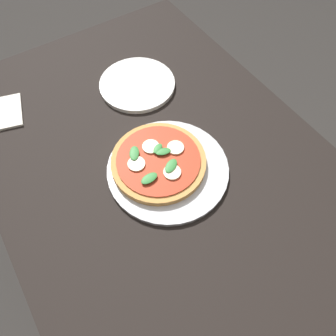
{
  "coord_description": "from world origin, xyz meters",
  "views": [
    {
      "loc": [
        0.36,
        -0.25,
        1.49
      ],
      "look_at": [
        -0.02,
        0.0,
        0.77
      ],
      "focal_mm": 34.8,
      "sensor_mm": 36.0,
      "label": 1
    }
  ],
  "objects_px": {
    "plate_white": "(137,84)",
    "serving_tray": "(168,169)",
    "napkin": "(6,112)",
    "pizza": "(158,161)",
    "dining_table": "(172,195)"
  },
  "relations": [
    {
      "from": "napkin",
      "to": "pizza",
      "type": "bearing_deg",
      "value": 34.78
    },
    {
      "from": "serving_tray",
      "to": "plate_white",
      "type": "distance_m",
      "value": 0.33
    },
    {
      "from": "pizza",
      "to": "napkin",
      "type": "relative_size",
      "value": 1.92
    },
    {
      "from": "serving_tray",
      "to": "napkin",
      "type": "bearing_deg",
      "value": -145.44
    },
    {
      "from": "dining_table",
      "to": "pizza",
      "type": "distance_m",
      "value": 0.14
    },
    {
      "from": "serving_tray",
      "to": "pizza",
      "type": "height_order",
      "value": "pizza"
    },
    {
      "from": "dining_table",
      "to": "plate_white",
      "type": "relative_size",
      "value": 5.86
    },
    {
      "from": "serving_tray",
      "to": "plate_white",
      "type": "height_order",
      "value": "plate_white"
    },
    {
      "from": "pizza",
      "to": "plate_white",
      "type": "xyz_separation_m",
      "value": [
        -0.29,
        0.1,
        -0.02
      ]
    },
    {
      "from": "dining_table",
      "to": "plate_white",
      "type": "distance_m",
      "value": 0.37
    },
    {
      "from": "pizza",
      "to": "napkin",
      "type": "distance_m",
      "value": 0.49
    },
    {
      "from": "plate_white",
      "to": "napkin",
      "type": "distance_m",
      "value": 0.4
    },
    {
      "from": "plate_white",
      "to": "serving_tray",
      "type": "bearing_deg",
      "value": -15.77
    },
    {
      "from": "serving_tray",
      "to": "pizza",
      "type": "xyz_separation_m",
      "value": [
        -0.02,
        -0.01,
        0.02
      ]
    },
    {
      "from": "pizza",
      "to": "napkin",
      "type": "bearing_deg",
      "value": -145.22
    }
  ]
}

